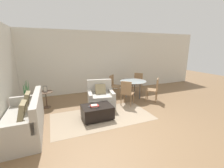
# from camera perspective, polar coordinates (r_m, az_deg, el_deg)

# --- Properties ---
(ground_plane) EXTENTS (20.00, 20.00, 0.00)m
(ground_plane) POSITION_cam_1_polar(r_m,az_deg,el_deg) (4.11, 4.81, -15.92)
(ground_plane) COLOR brown
(wall_back) EXTENTS (12.00, 0.06, 2.75)m
(wall_back) POSITION_cam_1_polar(r_m,az_deg,el_deg) (6.92, -8.47, 8.17)
(wall_back) COLOR beige
(wall_back) RESTS_ON ground_plane
(wall_left) EXTENTS (0.06, 12.00, 2.75)m
(wall_left) POSITION_cam_1_polar(r_m,az_deg,el_deg) (4.87, -36.97, 3.24)
(wall_left) COLOR beige
(wall_left) RESTS_ON ground_plane
(area_rug) EXTENTS (2.94, 1.55, 0.01)m
(area_rug) POSITION_cam_1_polar(r_m,az_deg,el_deg) (4.63, -3.66, -12.27)
(area_rug) COLOR gray
(area_rug) RESTS_ON ground_plane
(couch) EXTENTS (0.86, 1.90, 0.93)m
(couch) POSITION_cam_1_polar(r_m,az_deg,el_deg) (4.26, -30.19, -11.97)
(couch) COLOR #B2ADA3
(couch) RESTS_ON ground_plane
(armchair) EXTENTS (0.98, 0.95, 0.93)m
(armchair) POSITION_cam_1_polar(r_m,az_deg,el_deg) (5.16, -4.29, -5.27)
(armchair) COLOR #B2ADA3
(armchair) RESTS_ON ground_plane
(ottoman) EXTENTS (0.86, 0.64, 0.39)m
(ottoman) POSITION_cam_1_polar(r_m,az_deg,el_deg) (4.45, -5.68, -10.37)
(ottoman) COLOR black
(ottoman) RESTS_ON ground_plane
(book_stack) EXTENTS (0.24, 0.19, 0.06)m
(book_stack) POSITION_cam_1_polar(r_m,az_deg,el_deg) (4.30, -6.72, -8.30)
(book_stack) COLOR beige
(book_stack) RESTS_ON ottoman
(tv_remote_primary) EXTENTS (0.13, 0.14, 0.01)m
(tv_remote_primary) POSITION_cam_1_polar(r_m,az_deg,el_deg) (4.22, -5.45, -9.05)
(tv_remote_primary) COLOR black
(tv_remote_primary) RESTS_ON ottoman
(tv_remote_secondary) EXTENTS (0.13, 0.15, 0.01)m
(tv_remote_secondary) POSITION_cam_1_polar(r_m,az_deg,el_deg) (4.36, -8.47, -8.37)
(tv_remote_secondary) COLOR #333338
(tv_remote_secondary) RESTS_ON ottoman
(potted_plant) EXTENTS (0.40, 0.40, 1.10)m
(potted_plant) POSITION_cam_1_polar(r_m,az_deg,el_deg) (5.65, -29.43, -6.47)
(potted_plant) COLOR maroon
(potted_plant) RESTS_ON ground_plane
(side_table) EXTENTS (0.48, 0.48, 0.57)m
(side_table) POSITION_cam_1_polar(r_m,az_deg,el_deg) (5.61, -23.85, -4.36)
(side_table) COLOR #4C3828
(side_table) RESTS_ON ground_plane
(picture_frame) EXTENTS (0.13, 0.07, 0.20)m
(picture_frame) POSITION_cam_1_polar(r_m,az_deg,el_deg) (5.53, -24.11, -1.75)
(picture_frame) COLOR black
(picture_frame) RESTS_ON side_table
(dining_table) EXTENTS (1.04, 1.04, 0.73)m
(dining_table) POSITION_cam_1_polar(r_m,az_deg,el_deg) (6.07, 8.05, 0.37)
(dining_table) COLOR #99A8AD
(dining_table) RESTS_ON ground_plane
(dining_chair_near_left) EXTENTS (0.59, 0.59, 0.90)m
(dining_chair_near_left) POSITION_cam_1_polar(r_m,az_deg,el_deg) (5.32, 5.69, -2.85)
(dining_chair_near_left) COLOR #93704C
(dining_chair_near_left) RESTS_ON ground_plane
(dining_chair_near_right) EXTENTS (0.59, 0.59, 0.90)m
(dining_chair_near_right) POSITION_cam_1_polar(r_m,az_deg,el_deg) (5.95, 15.85, -1.51)
(dining_chair_near_right) COLOR #93704C
(dining_chair_near_right) RESTS_ON ground_plane
(dining_chair_far_left) EXTENTS (0.59, 0.59, 0.90)m
(dining_chair_far_left) POSITION_cam_1_polar(r_m,az_deg,el_deg) (6.35, 0.68, -0.03)
(dining_chair_far_left) COLOR #93704C
(dining_chair_far_left) RESTS_ON ground_plane
(dining_chair_far_right) EXTENTS (0.59, 0.59, 0.90)m
(dining_chair_far_right) POSITION_cam_1_polar(r_m,az_deg,el_deg) (6.89, 9.81, 0.87)
(dining_chair_far_right) COLOR #93704C
(dining_chair_far_right) RESTS_ON ground_plane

